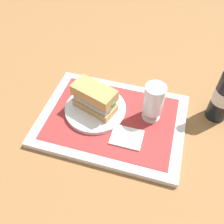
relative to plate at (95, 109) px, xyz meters
name	(u,v)px	position (x,y,z in m)	size (l,w,h in m)	color
ground_plane	(112,122)	(0.06, -0.01, -0.03)	(3.00, 3.00, 0.00)	olive
tray	(112,120)	(0.06, -0.01, -0.02)	(0.44, 0.32, 0.02)	silver
placemat	(112,118)	(0.06, -0.01, -0.01)	(0.38, 0.27, 0.00)	#9E2D2D
plate	(95,109)	(0.00, 0.00, 0.00)	(0.19, 0.19, 0.01)	white
sandwich	(96,98)	(0.00, 0.00, 0.05)	(0.14, 0.10, 0.08)	tan
beer_glass	(153,101)	(0.17, 0.02, 0.06)	(0.06, 0.06, 0.12)	silver
napkin_folded	(127,137)	(0.12, -0.07, 0.00)	(0.09, 0.07, 0.01)	white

